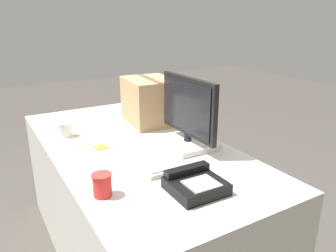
{
  "coord_description": "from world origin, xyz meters",
  "views": [
    {
      "loc": [
        1.6,
        -0.72,
        1.43
      ],
      "look_at": [
        0.21,
        0.11,
        0.89
      ],
      "focal_mm": 35.0,
      "sensor_mm": 36.0,
      "label": 1
    }
  ],
  "objects_px": {
    "monitor": "(188,119)",
    "spoon": "(73,126)",
    "paper_cup_left": "(65,129)",
    "paper_cup_right": "(102,185)",
    "keyboard": "(146,158)",
    "cardboard_box": "(150,101)",
    "sticky_note_pad": "(101,147)",
    "desk_phone": "(196,184)"
  },
  "relations": [
    {
      "from": "keyboard",
      "to": "desk_phone",
      "type": "relative_size",
      "value": 1.93
    },
    {
      "from": "paper_cup_right",
      "to": "paper_cup_left",
      "type": "bearing_deg",
      "value": 176.73
    },
    {
      "from": "monitor",
      "to": "paper_cup_right",
      "type": "xyz_separation_m",
      "value": [
        0.28,
        -0.6,
        -0.11
      ]
    },
    {
      "from": "sticky_note_pad",
      "to": "monitor",
      "type": "bearing_deg",
      "value": 62.37
    },
    {
      "from": "monitor",
      "to": "cardboard_box",
      "type": "bearing_deg",
      "value": 177.27
    },
    {
      "from": "monitor",
      "to": "keyboard",
      "type": "bearing_deg",
      "value": -78.57
    },
    {
      "from": "paper_cup_right",
      "to": "keyboard",
      "type": "bearing_deg",
      "value": 125.11
    },
    {
      "from": "monitor",
      "to": "paper_cup_left",
      "type": "bearing_deg",
      "value": -132.21
    },
    {
      "from": "desk_phone",
      "to": "spoon",
      "type": "distance_m",
      "value": 1.13
    },
    {
      "from": "paper_cup_left",
      "to": "spoon",
      "type": "relative_size",
      "value": 0.68
    },
    {
      "from": "paper_cup_left",
      "to": "monitor",
      "type": "bearing_deg",
      "value": 47.79
    },
    {
      "from": "monitor",
      "to": "spoon",
      "type": "bearing_deg",
      "value": -145.91
    },
    {
      "from": "monitor",
      "to": "spoon",
      "type": "relative_size",
      "value": 3.64
    },
    {
      "from": "paper_cup_left",
      "to": "spoon",
      "type": "xyz_separation_m",
      "value": [
        -0.18,
        0.09,
        -0.04
      ]
    },
    {
      "from": "paper_cup_left",
      "to": "paper_cup_right",
      "type": "xyz_separation_m",
      "value": [
        0.78,
        -0.04,
        0.0
      ]
    },
    {
      "from": "monitor",
      "to": "spoon",
      "type": "distance_m",
      "value": 0.83
    },
    {
      "from": "monitor",
      "to": "cardboard_box",
      "type": "height_order",
      "value": "monitor"
    },
    {
      "from": "spoon",
      "to": "cardboard_box",
      "type": "bearing_deg",
      "value": 20.93
    },
    {
      "from": "desk_phone",
      "to": "monitor",
      "type": "bearing_deg",
      "value": 151.23
    },
    {
      "from": "cardboard_box",
      "to": "sticky_note_pad",
      "type": "xyz_separation_m",
      "value": [
        0.27,
        -0.45,
        -0.15
      ]
    },
    {
      "from": "desk_phone",
      "to": "paper_cup_right",
      "type": "bearing_deg",
      "value": -113.06
    },
    {
      "from": "monitor",
      "to": "paper_cup_left",
      "type": "height_order",
      "value": "monitor"
    },
    {
      "from": "cardboard_box",
      "to": "sticky_note_pad",
      "type": "height_order",
      "value": "cardboard_box"
    },
    {
      "from": "sticky_note_pad",
      "to": "paper_cup_right",
      "type": "bearing_deg",
      "value": -18.74
    },
    {
      "from": "desk_phone",
      "to": "cardboard_box",
      "type": "height_order",
      "value": "cardboard_box"
    },
    {
      "from": "monitor",
      "to": "sticky_note_pad",
      "type": "relative_size",
      "value": 6.73
    },
    {
      "from": "paper_cup_right",
      "to": "monitor",
      "type": "bearing_deg",
      "value": 114.75
    },
    {
      "from": "monitor",
      "to": "spoon",
      "type": "height_order",
      "value": "monitor"
    },
    {
      "from": "keyboard",
      "to": "desk_phone",
      "type": "xyz_separation_m",
      "value": [
        0.37,
        0.04,
        0.02
      ]
    },
    {
      "from": "sticky_note_pad",
      "to": "desk_phone",
      "type": "bearing_deg",
      "value": 15.39
    },
    {
      "from": "paper_cup_right",
      "to": "sticky_note_pad",
      "type": "xyz_separation_m",
      "value": [
        -0.5,
        0.17,
        -0.05
      ]
    },
    {
      "from": "keyboard",
      "to": "desk_phone",
      "type": "bearing_deg",
      "value": 9.48
    },
    {
      "from": "monitor",
      "to": "keyboard",
      "type": "xyz_separation_m",
      "value": [
        0.06,
        -0.29,
        -0.15
      ]
    },
    {
      "from": "monitor",
      "to": "paper_cup_right",
      "type": "distance_m",
      "value": 0.67
    },
    {
      "from": "keyboard",
      "to": "cardboard_box",
      "type": "bearing_deg",
      "value": 153.66
    },
    {
      "from": "paper_cup_left",
      "to": "sticky_note_pad",
      "type": "xyz_separation_m",
      "value": [
        0.28,
        0.13,
        -0.04
      ]
    },
    {
      "from": "paper_cup_left",
      "to": "cardboard_box",
      "type": "distance_m",
      "value": 0.59
    },
    {
      "from": "desk_phone",
      "to": "paper_cup_right",
      "type": "height_order",
      "value": "paper_cup_right"
    },
    {
      "from": "monitor",
      "to": "keyboard",
      "type": "height_order",
      "value": "monitor"
    },
    {
      "from": "spoon",
      "to": "sticky_note_pad",
      "type": "distance_m",
      "value": 0.46
    },
    {
      "from": "monitor",
      "to": "keyboard",
      "type": "relative_size",
      "value": 1.1
    },
    {
      "from": "spoon",
      "to": "paper_cup_right",
      "type": "bearing_deg",
      "value": -56.45
    }
  ]
}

